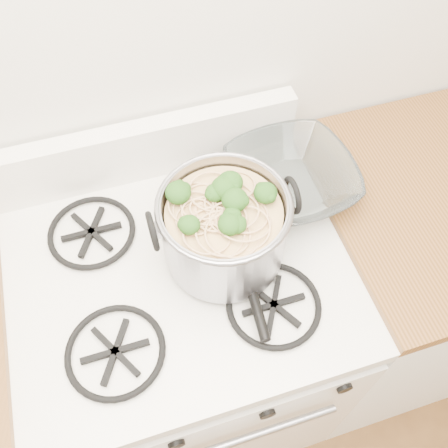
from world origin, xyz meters
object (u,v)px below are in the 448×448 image
at_px(spatula, 236,235).
at_px(glass_bowl, 290,184).
at_px(gas_range, 191,344).
at_px(stock_pot, 224,228).

height_order(spatula, glass_bowl, glass_bowl).
distance_m(gas_range, glass_bowl, 0.61).
bearing_deg(stock_pot, gas_range, -175.69).
xyz_separation_m(gas_range, stock_pot, (0.11, 0.01, 0.58)).
xyz_separation_m(spatula, glass_bowl, (0.17, 0.10, 0.00)).
height_order(gas_range, stock_pot, stock_pot).
relative_size(gas_range, glass_bowl, 7.62).
bearing_deg(glass_bowl, gas_range, -157.53).
relative_size(spatula, glass_bowl, 2.56).
height_order(gas_range, glass_bowl, glass_bowl).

